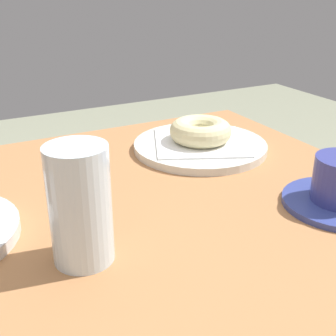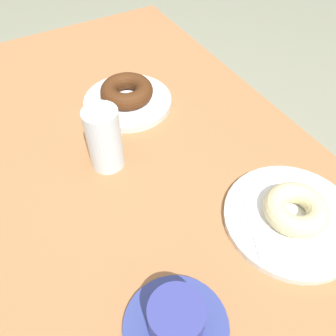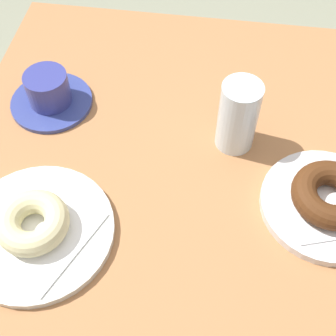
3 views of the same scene
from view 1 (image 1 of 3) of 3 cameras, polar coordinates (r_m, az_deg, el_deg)
The scene contains 5 objects.
table at distance 0.56m, azimuth -16.96°, elevation -17.03°, with size 1.06×0.75×0.72m.
plate_sugar_ring at distance 0.78m, azimuth 4.18°, elevation 2.86°, with size 0.23×0.23×0.01m, color silver.
napkin_sugar_ring at distance 0.78m, azimuth 4.19°, elevation 3.41°, with size 0.16×0.16×0.00m, color white.
donut_sugar_ring at distance 0.77m, azimuth 4.24°, elevation 4.81°, with size 0.11×0.11×0.04m, color beige.
water_glass at distance 0.47m, azimuth -11.31°, elevation -4.73°, with size 0.07×0.07×0.13m, color silver.
Camera 1 is at (0.05, 0.43, 1.00)m, focal length 47.08 mm.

